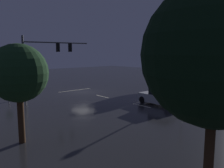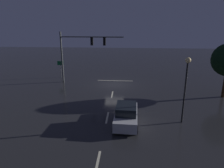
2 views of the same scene
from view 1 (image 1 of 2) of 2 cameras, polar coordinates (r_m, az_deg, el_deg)
ground_plane at (r=29.76m, az=-7.17°, el=-1.97°), size 80.00×80.00×0.00m
traffic_signal_assembly at (r=27.70m, az=-15.84°, el=6.98°), size 8.34×0.47×6.82m
lane_dash_far at (r=26.58m, az=-2.35°, el=-3.10°), size 0.16×2.20×0.01m
lane_dash_mid at (r=22.30m, az=7.35°, el=-5.30°), size 0.16×2.20×0.01m
lane_dash_near at (r=18.99m, az=21.11°, el=-8.14°), size 0.16×2.20×0.01m
stop_bar at (r=31.29m, az=-9.05°, el=-1.51°), size 5.00×0.16×0.01m
car_approaching at (r=22.80m, az=11.94°, el=-3.08°), size 2.05×4.43×1.70m
street_lamp_left_kerb at (r=26.57m, az=17.22°, el=4.77°), size 0.44×0.44×5.46m
route_sign at (r=28.77m, az=-24.33°, el=0.75°), size 0.89×0.25×2.55m
tree_left_near at (r=35.22m, az=13.48°, el=6.21°), size 3.53×3.53×5.95m
tree_right_near at (r=8.74m, az=24.06°, el=6.57°), size 5.11×5.11×7.55m
tree_right_far at (r=13.56m, az=-22.03°, el=2.42°), size 3.21×3.21×5.55m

